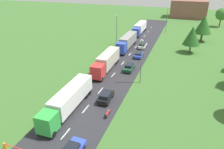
# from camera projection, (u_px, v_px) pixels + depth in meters

# --- Properties ---
(road) EXTENTS (10.00, 140.00, 0.06)m
(road) POSITION_uv_depth(u_px,v_px,m) (105.00, 85.00, 42.02)
(road) COLOR #2B2B30
(road) RESTS_ON ground
(lane_marking_centre) EXTENTS (0.16, 118.24, 0.01)m
(lane_marking_centre) POSITION_uv_depth(u_px,v_px,m) (95.00, 97.00, 37.81)
(lane_marking_centre) COLOR white
(lane_marking_centre) RESTS_ON road
(truck_lead) EXTENTS (2.73, 13.54, 3.51)m
(truck_lead) POSITION_uv_depth(u_px,v_px,m) (68.00, 100.00, 33.19)
(truck_lead) COLOR green
(truck_lead) RESTS_ON road
(truck_second) EXTENTS (2.66, 12.61, 3.76)m
(truck_second) POSITION_uv_depth(u_px,v_px,m) (106.00, 61.00, 47.62)
(truck_second) COLOR red
(truck_second) RESTS_ON road
(truck_third) EXTENTS (2.59, 13.49, 3.74)m
(truck_third) POSITION_uv_depth(u_px,v_px,m) (127.00, 41.00, 61.76)
(truck_third) COLOR blue
(truck_third) RESTS_ON road
(truck_fourth) EXTENTS (2.56, 13.63, 3.55)m
(truck_fourth) POSITION_uv_depth(u_px,v_px,m) (140.00, 28.00, 77.87)
(truck_fourth) COLOR blue
(truck_fourth) RESTS_ON road
(car_second) EXTENTS (2.04, 4.19, 1.58)m
(car_second) POSITION_uv_depth(u_px,v_px,m) (106.00, 97.00, 36.33)
(car_second) COLOR black
(car_second) RESTS_ON road
(car_third) EXTENTS (1.89, 4.26, 1.50)m
(car_third) POSITION_uv_depth(u_px,v_px,m) (129.00, 67.00, 47.96)
(car_third) COLOR #19472D
(car_third) RESTS_ON road
(car_fourth) EXTENTS (2.04, 4.48, 1.35)m
(car_fourth) POSITION_uv_depth(u_px,v_px,m) (139.00, 54.00, 55.73)
(car_fourth) COLOR blue
(car_fourth) RESTS_ON road
(car_fifth) EXTENTS (1.87, 4.42, 1.51)m
(car_fifth) POSITION_uv_depth(u_px,v_px,m) (143.00, 46.00, 62.50)
(car_fifth) COLOR white
(car_fifth) RESTS_ON road
(motorcycle_courier) EXTENTS (0.28, 1.94, 0.91)m
(motorcycle_courier) POSITION_uv_depth(u_px,v_px,m) (108.00, 113.00, 32.57)
(motorcycle_courier) COLOR black
(motorcycle_courier) RESTS_ON road
(barrier_gate) EXTENTS (4.64, 0.28, 1.05)m
(barrier_gate) POSITION_uv_depth(u_px,v_px,m) (10.00, 147.00, 25.95)
(barrier_gate) COLOR orange
(barrier_gate) RESTS_ON ground
(lamppost_second) EXTENTS (0.36, 0.36, 8.96)m
(lamppost_second) POSITION_uv_depth(u_px,v_px,m) (141.00, 60.00, 40.81)
(lamppost_second) COLOR slate
(lamppost_second) RESTS_ON ground
(lamppost_third) EXTENTS (0.36, 0.36, 8.98)m
(lamppost_third) POSITION_uv_depth(u_px,v_px,m) (117.00, 28.00, 64.71)
(lamppost_third) COLOR slate
(lamppost_third) RESTS_ON ground
(lamppost_fourth) EXTENTS (0.36, 0.36, 9.26)m
(lamppost_fourth) POSITION_uv_depth(u_px,v_px,m) (167.00, 19.00, 78.23)
(lamppost_fourth) COLOR slate
(lamppost_fourth) RESTS_ON ground
(tree_birch) EXTENTS (5.26, 5.26, 8.41)m
(tree_birch) POSITION_uv_depth(u_px,v_px,m) (204.00, 24.00, 67.19)
(tree_birch) COLOR #513823
(tree_birch) RESTS_ON ground
(tree_pine) EXTENTS (4.64, 4.64, 7.41)m
(tree_pine) POSITION_uv_depth(u_px,v_px,m) (192.00, 36.00, 57.37)
(tree_pine) COLOR #513823
(tree_pine) RESTS_ON ground
(tree_ash) EXTENTS (4.90, 4.90, 7.65)m
(tree_ash) POSITION_uv_depth(u_px,v_px,m) (222.00, 14.00, 86.55)
(tree_ash) COLOR #513823
(tree_ash) RESTS_ON ground
(distant_building) EXTENTS (17.19, 11.08, 8.38)m
(distant_building) POSITION_uv_depth(u_px,v_px,m) (189.00, 9.00, 106.45)
(distant_building) COLOR brown
(distant_building) RESTS_ON ground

